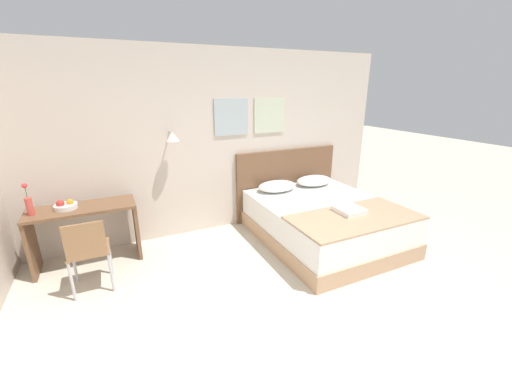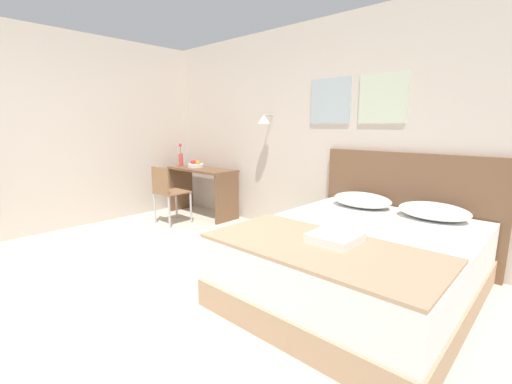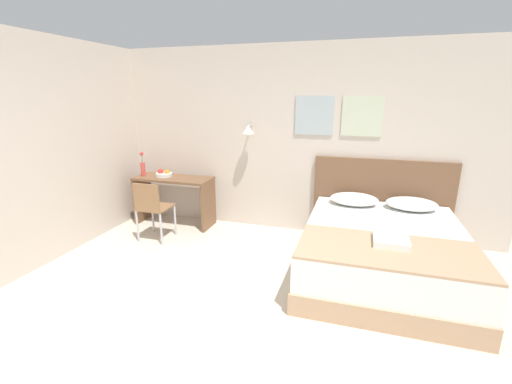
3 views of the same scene
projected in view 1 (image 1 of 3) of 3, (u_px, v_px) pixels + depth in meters
The scene contains 12 objects.
ground_plane at pixel (326, 367), 2.51m from camera, with size 24.00×24.00×0.00m, color beige.
wall_back at pixel (209, 144), 4.58m from camera, with size 5.86×0.31×2.65m.
bed at pixel (324, 222), 4.49m from camera, with size 1.70×2.05×0.57m.
headboard at pixel (287, 183), 5.30m from camera, with size 1.82×0.06×1.15m.
pillow_left at pixel (277, 186), 4.89m from camera, with size 0.62×0.42×0.15m.
pillow_right at pixel (314, 181), 5.17m from camera, with size 0.62×0.42×0.15m.
throw_blanket at pixel (355, 217), 3.89m from camera, with size 1.65×0.82×0.02m.
folded_towel_near_foot at pixel (349, 210), 4.01m from camera, with size 0.33×0.33×0.06m.
desk at pixel (85, 224), 3.84m from camera, with size 1.20×0.49×0.75m.
desk_chair at pixel (88, 249), 3.28m from camera, with size 0.41×0.41×0.84m.
fruit_bowl at pixel (65, 206), 3.69m from camera, with size 0.25×0.25×0.12m.
flower_vase at pixel (29, 203), 3.49m from camera, with size 0.07×0.07×0.37m.
Camera 1 is at (-1.34, -1.50, 2.13)m, focal length 22.00 mm.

